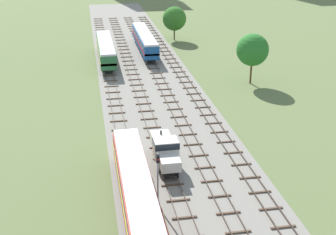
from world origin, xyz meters
name	(u,v)px	position (x,y,z in m)	size (l,w,h in m)	color
ground_plane	(151,89)	(0.00, 56.00, 0.00)	(480.00, 480.00, 0.00)	#5B6B3D
ballast_bed	(151,89)	(0.00, 56.00, 0.00)	(16.80, 176.00, 0.01)	gray
track_far_left	(112,89)	(-6.40, 57.00, 0.14)	(2.40, 126.00, 0.29)	#47382D
track_left	(138,87)	(-2.13, 57.00, 0.14)	(2.40, 126.00, 0.29)	#47382D
track_centre_left	(163,86)	(2.13, 57.00, 0.14)	(2.40, 126.00, 0.29)	#47382D
track_centre	(188,84)	(6.40, 57.00, 0.14)	(2.40, 126.00, 0.29)	#47382D
diesel_railcar_far_left_nearest	(136,186)	(-6.40, 21.74, 2.60)	(2.96, 20.50, 3.80)	maroon
shunter_loco_left_near	(165,149)	(-2.13, 30.09, 2.01)	(2.74, 8.46, 3.10)	beige
diesel_railcar_far_left_mid	(106,49)	(-6.40, 74.07, 2.60)	(2.96, 20.50, 3.80)	#286638
passenger_coach_centre_left_midfar	(145,39)	(2.13, 80.40, 2.61)	(2.96, 22.00, 3.80)	#194C8C
signal_post_nearest	(158,174)	(-4.27, 21.77, 3.69)	(0.28, 0.47, 5.86)	gray
lineside_tree_0	(174,19)	(10.35, 89.71, 4.98)	(5.50, 5.50, 7.73)	#4C331E
lineside_tree_1	(253,50)	(17.20, 56.11, 5.89)	(5.42, 5.42, 8.61)	#4C331E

